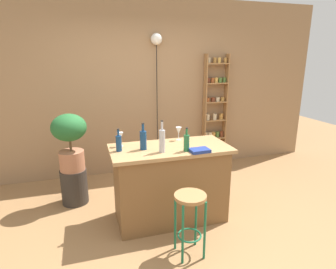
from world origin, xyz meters
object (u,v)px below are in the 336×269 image
plant_stool (74,186)px  wine_glass_left (120,136)px  cookbook (200,150)px  pendant_globe_light (156,43)px  potted_plant (70,138)px  bottle_vinegar (186,142)px  wine_glass_center (179,131)px  bottle_olive_oil (143,140)px  bottle_wine_red (119,143)px  spice_shelf (215,113)px  bar_stool (190,211)px  bottle_soda_blue (162,140)px

plant_stool → wine_glass_left: (0.57, -0.53, 0.79)m
cookbook → pendant_globe_light: size_ratio=0.09×
potted_plant → bottle_vinegar: size_ratio=2.83×
potted_plant → cookbook: potted_plant is taller
wine_glass_center → cookbook: wine_glass_center is taller
bottle_olive_oil → bottle_wine_red: (-0.27, 0.02, -0.02)m
spice_shelf → potted_plant: 2.53m
spice_shelf → bar_stool: bearing=-120.7°
bar_stool → wine_glass_center: (0.20, 0.92, 0.55)m
plant_stool → potted_plant: (0.00, 0.00, 0.67)m
bottle_vinegar → wine_glass_left: bottle_vinegar is taller
cookbook → bar_stool: bearing=-125.0°
spice_shelf → bottle_wine_red: bearing=-141.4°
bar_stool → potted_plant: (-1.10, 1.41, 0.43)m
bar_stool → pendant_globe_light: 2.78m
potted_plant → bottle_soda_blue: size_ratio=2.13×
bottle_olive_oil → wine_glass_center: 0.55m
bottle_vinegar → wine_glass_center: size_ratio=1.60×
bottle_wine_red → wine_glass_left: (0.04, 0.17, 0.02)m
bottle_wine_red → wine_glass_center: bottle_wine_red is taller
plant_stool → spice_shelf: bearing=18.2°
bar_stool → bottle_olive_oil: bottle_olive_oil is taller
bar_stool → bottle_vinegar: bearing=74.3°
bar_stool → bottle_soda_blue: size_ratio=1.84×
bottle_vinegar → pendant_globe_light: pendant_globe_light is taller
bar_stool → cookbook: (0.27, 0.43, 0.45)m
bottle_vinegar → plant_stool: bearing=143.6°
wine_glass_center → cookbook: size_ratio=0.78×
wine_glass_left → wine_glass_center: (0.72, 0.04, 0.00)m
cookbook → bottle_wine_red: bearing=158.2°
spice_shelf → bottle_vinegar: 2.06m
bottle_soda_blue → wine_glass_center: 0.50m
potted_plant → pendant_globe_light: bearing=31.0°
spice_shelf → plant_stool: 2.63m
bottle_olive_oil → bottle_soda_blue: bearing=-40.4°
wine_glass_center → bottle_vinegar: bearing=-97.5°
potted_plant → bottle_soda_blue: bearing=-41.7°
plant_stool → wine_glass_left: size_ratio=2.86×
plant_stool → bottle_soda_blue: (0.97, -0.87, 0.80)m
bottle_olive_oil → plant_stool: bearing=138.1°
cookbook → wine_glass_left: bearing=146.9°
bar_stool → plant_stool: bar_stool is taller
wine_glass_center → plant_stool: bearing=159.5°
cookbook → pendant_globe_light: bearing=86.9°
spice_shelf → pendant_globe_light: size_ratio=0.86×
bottle_wine_red → wine_glass_center: (0.76, 0.22, 0.02)m
wine_glass_center → potted_plant: bearing=159.5°
spice_shelf → pendant_globe_light: pendant_globe_light is taller
bottle_vinegar → wine_glass_left: (-0.66, 0.39, 0.02)m
plant_stool → pendant_globe_light: pendant_globe_light is taller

